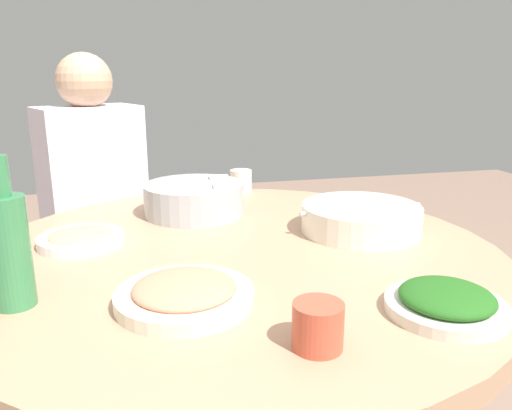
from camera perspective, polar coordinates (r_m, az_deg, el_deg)
The scene contains 11 objects.
round_dining_table at distance 1.20m, azimuth -2.18°, elevation -11.39°, with size 1.21×1.21×0.77m.
rice_bowl at distance 1.43m, azimuth -7.02°, elevation 0.78°, with size 0.28×0.28×0.10m.
soup_bowl at distance 1.29m, azimuth 11.82°, elevation -1.60°, with size 0.33×0.30×0.07m.
dish_noodles at distance 1.25m, azimuth -19.24°, elevation -3.55°, with size 0.20×0.20×0.04m.
dish_shrimp at distance 0.90m, azimuth -8.10°, elevation -9.86°, with size 0.25×0.25×0.05m.
dish_greens at distance 0.92m, azimuth 20.80°, elevation -10.23°, with size 0.20×0.20×0.05m.
green_bottle at distance 0.95m, azimuth -26.26°, elevation -4.35°, with size 0.07×0.07×0.26m.
tea_cup_near at distance 0.76m, azimuth 7.03°, elevation -13.44°, with size 0.08×0.08×0.07m, color #CF5239.
tea_cup_far at distance 1.68m, azimuth -1.72°, elevation 2.75°, with size 0.07×0.07×0.07m, color silver.
stool_for_diner_left at distance 2.08m, azimuth -16.77°, elevation -12.25°, with size 0.35×0.35×0.47m, color brown.
diner_left at distance 1.90m, azimuth -18.04°, elevation 2.71°, with size 0.43×0.44×0.76m.
Camera 1 is at (-0.21, -1.05, 1.17)m, focal length 35.24 mm.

